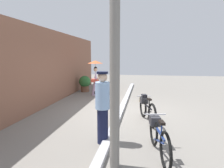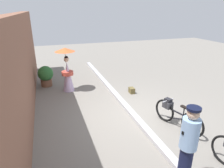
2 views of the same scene
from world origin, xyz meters
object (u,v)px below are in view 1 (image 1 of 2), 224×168
object	(u,v)px
person_with_parasol	(96,77)
backpack_on_pavement	(142,99)
bicycle_near_officer	(147,108)
bicycle_far_side	(158,135)
potted_plant_by_door	(85,83)
person_officer	(103,106)
utility_pole	(115,36)

from	to	relation	value
person_with_parasol	backpack_on_pavement	bearing A→B (deg)	-114.72
bicycle_near_officer	person_with_parasol	xyz separation A→B (m)	(3.92, 2.69, 0.53)
bicycle_far_side	person_with_parasol	xyz separation A→B (m)	(6.04, 2.90, 0.54)
potted_plant_by_door	bicycle_near_officer	bearing A→B (deg)	-143.48
person_officer	bicycle_near_officer	bearing A→B (deg)	-30.60
potted_plant_by_door	backpack_on_pavement	size ratio (longest dim) A/B	3.20
bicycle_near_officer	backpack_on_pavement	distance (m)	2.79
bicycle_far_side	utility_pole	bearing A→B (deg)	127.07
backpack_on_pavement	utility_pole	size ratio (longest dim) A/B	0.06
backpack_on_pavement	utility_pole	world-z (taller)	utility_pole
bicycle_far_side	utility_pole	distance (m)	2.24
bicycle_near_officer	utility_pole	bearing A→B (deg)	167.22
backpack_on_pavement	bicycle_far_side	bearing A→B (deg)	-175.40
bicycle_near_officer	bicycle_far_side	bearing A→B (deg)	-174.32
potted_plant_by_door	utility_pole	bearing A→B (deg)	-158.73
bicycle_near_officer	potted_plant_by_door	xyz separation A→B (m)	(4.82, 3.57, 0.09)
potted_plant_by_door	utility_pole	world-z (taller)	utility_pole
bicycle_near_officer	utility_pole	distance (m)	3.44
potted_plant_by_door	bicycle_far_side	bearing A→B (deg)	-151.42
person_with_parasol	potted_plant_by_door	world-z (taller)	person_with_parasol
bicycle_far_side	bicycle_near_officer	bearing A→B (deg)	5.68
backpack_on_pavement	bicycle_near_officer	bearing A→B (deg)	-176.23
backpack_on_pavement	utility_pole	bearing A→B (deg)	175.43
bicycle_far_side	utility_pole	world-z (taller)	utility_pole
bicycle_near_officer	utility_pole	world-z (taller)	utility_pole
person_officer	backpack_on_pavement	bearing A→B (deg)	-10.86
bicycle_near_officer	potted_plant_by_door	world-z (taller)	potted_plant_by_door
person_officer	backpack_on_pavement	world-z (taller)	person_officer
backpack_on_pavement	person_with_parasol	bearing A→B (deg)	65.28
potted_plant_by_door	utility_pole	distance (m)	8.33
bicycle_near_officer	person_officer	bearing A→B (deg)	149.40
person_with_parasol	potted_plant_by_door	xyz separation A→B (m)	(0.90, 0.88, -0.44)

